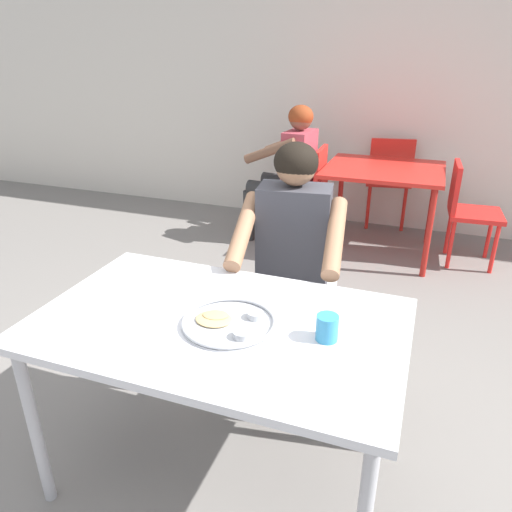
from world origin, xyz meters
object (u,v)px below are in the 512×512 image
object	(u,v)px
thali_tray	(229,322)
diner_foreground	(291,252)
chair_foreground	(297,276)
chair_red_far	(389,176)
table_background_red	(383,178)
patron_background	(289,162)
table_foreground	(219,337)
drinking_cup	(327,327)
chair_red_right	(466,207)
chair_red_left	(307,187)

from	to	relation	value
thali_tray	diner_foreground	size ratio (longest dim) A/B	0.27
chair_foreground	chair_red_far	world-z (taller)	chair_foreground
thali_tray	chair_foreground	bearing A→B (deg)	90.62
thali_tray	table_background_red	world-z (taller)	thali_tray
diner_foreground	patron_background	distance (m)	1.97
thali_tray	table_background_red	size ratio (longest dim) A/B	0.36
table_foreground	table_background_red	size ratio (longest dim) A/B	1.42
drinking_cup	chair_foreground	distance (m)	1.01
diner_foreground	chair_red_right	xyz separation A→B (m)	(0.87, 1.90, -0.26)
thali_tray	chair_red_far	world-z (taller)	chair_red_far
drinking_cup	patron_background	distance (m)	2.72
thali_tray	drinking_cup	world-z (taller)	drinking_cup
chair_red_far	chair_red_left	bearing A→B (deg)	-136.23
thali_tray	chair_red_far	xyz separation A→B (m)	(0.22, 3.24, -0.25)
chair_red_right	patron_background	world-z (taller)	patron_background
drinking_cup	chair_red_far	world-z (taller)	chair_red_far
chair_red_left	table_background_red	bearing A→B (deg)	-4.98
chair_foreground	chair_red_right	distance (m)	1.90
table_foreground	thali_tray	distance (m)	0.10
thali_tray	chair_red_left	size ratio (longest dim) A/B	0.39
drinking_cup	thali_tray	bearing A→B (deg)	-175.02
drinking_cup	table_background_red	size ratio (longest dim) A/B	0.10
drinking_cup	chair_red_right	distance (m)	2.65
chair_red_left	chair_red_right	distance (m)	1.29
chair_red_right	chair_red_far	distance (m)	0.92
thali_tray	chair_red_far	distance (m)	3.26
chair_foreground	chair_red_left	xyz separation A→B (m)	(-0.40, 1.71, -0.00)
patron_background	chair_foreground	bearing A→B (deg)	-71.75
drinking_cup	table_background_red	world-z (taller)	drinking_cup
thali_tray	chair_foreground	world-z (taller)	chair_foreground
chair_foreground	diner_foreground	size ratio (longest dim) A/B	0.71
thali_tray	diner_foreground	bearing A→B (deg)	88.88
thali_tray	table_foreground	bearing A→B (deg)	161.34
table_background_red	patron_background	size ratio (longest dim) A/B	0.78
chair_foreground	chair_red_right	xyz separation A→B (m)	(0.89, 1.68, -0.03)
table_foreground	patron_background	xyz separation A→B (m)	(-0.51, 2.58, 0.04)
thali_tray	chair_red_left	world-z (taller)	chair_red_left
chair_red_left	chair_red_right	xyz separation A→B (m)	(1.29, -0.03, -0.02)
table_foreground	chair_red_right	world-z (taller)	chair_red_right
thali_tray	chair_foreground	size ratio (longest dim) A/B	0.38
diner_foreground	chair_red_right	size ratio (longest dim) A/B	1.53
chair_foreground	patron_background	size ratio (longest dim) A/B	0.74
table_background_red	table_foreground	bearing A→B (deg)	-96.29
drinking_cup	chair_red_far	xyz separation A→B (m)	(-0.11, 3.21, -0.28)
table_foreground	drinking_cup	size ratio (longest dim) A/B	14.66
table_foreground	drinking_cup	bearing A→B (deg)	1.91
chair_foreground	table_background_red	world-z (taller)	chair_foreground
drinking_cup	chair_foreground	bearing A→B (deg)	110.97
chair_red_left	chair_red_right	world-z (taller)	chair_red_left
chair_red_right	patron_background	bearing A→B (deg)	-179.49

